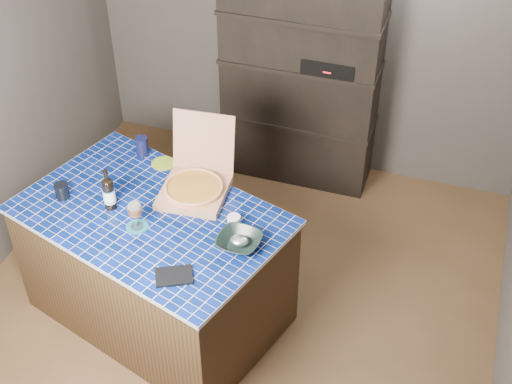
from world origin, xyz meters
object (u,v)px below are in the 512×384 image
(wine_glass, at_px, (135,210))
(bowl, at_px, (239,242))
(pizza_box, at_px, (195,185))
(mead_bottle, at_px, (109,193))
(kitchen_island, at_px, (156,265))
(dvd_case, at_px, (174,276))

(wine_glass, height_order, bowl, wine_glass)
(wine_glass, relative_size, bowl, 0.76)
(bowl, bearing_deg, wine_glass, -176.16)
(pizza_box, xyz_separation_m, mead_bottle, (-0.44, -0.29, 0.05))
(mead_bottle, distance_m, bowl, 0.86)
(pizza_box, bearing_deg, kitchen_island, -128.43)
(wine_glass, bearing_deg, mead_bottle, 153.46)
(kitchen_island, bearing_deg, pizza_box, 74.02)
(pizza_box, distance_m, dvd_case, 0.74)
(kitchen_island, xyz_separation_m, dvd_case, (0.35, -0.44, 0.45))
(kitchen_island, xyz_separation_m, bowl, (0.61, -0.09, 0.47))
(pizza_box, distance_m, bowl, 0.56)
(pizza_box, distance_m, wine_glass, 0.46)
(bowl, bearing_deg, dvd_case, -126.38)
(mead_bottle, bearing_deg, kitchen_island, 3.76)
(wine_glass, distance_m, bowl, 0.64)
(kitchen_island, distance_m, wine_glass, 0.59)
(kitchen_island, height_order, wine_glass, wine_glass)
(wine_glass, height_order, dvd_case, wine_glass)
(mead_bottle, bearing_deg, dvd_case, -35.05)
(pizza_box, xyz_separation_m, wine_glass, (-0.21, -0.41, 0.07))
(kitchen_island, distance_m, pizza_box, 0.60)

